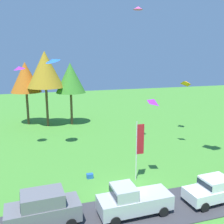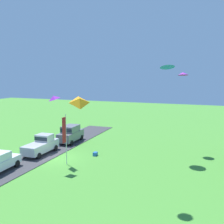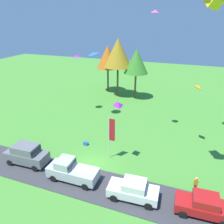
% 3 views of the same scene
% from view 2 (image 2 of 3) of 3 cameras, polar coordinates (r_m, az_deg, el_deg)
% --- Properties ---
extents(ground_plane, '(120.00, 120.00, 0.00)m').
position_cam_2_polar(ground_plane, '(30.09, -11.80, -9.81)').
color(ground_plane, '#478E33').
extents(pavement_strip, '(36.00, 4.40, 0.06)m').
position_cam_2_polar(pavement_strip, '(31.46, -15.73, -9.09)').
color(pavement_strip, '#38383D').
rests_on(pavement_strip, ground).
extents(car_suv_by_flagpole, '(4.68, 2.20, 2.28)m').
position_cam_2_polar(car_suv_by_flagpole, '(36.20, -9.02, -4.55)').
color(car_suv_by_flagpole, slate).
rests_on(car_suv_by_flagpole, ground).
extents(car_pickup_far_end, '(5.03, 2.11, 2.14)m').
position_cam_2_polar(car_pickup_far_end, '(31.83, -15.06, -6.85)').
color(car_pickup_far_end, '#B7B7BC').
rests_on(car_pickup_far_end, ground).
extents(flag_banner, '(0.71, 0.08, 5.25)m').
position_cam_2_polar(flag_banner, '(26.85, -10.24, -4.60)').
color(flag_banner, silver).
rests_on(flag_banner, ground).
extents(cooler_box, '(0.56, 0.40, 0.40)m').
position_cam_2_polar(cooler_box, '(30.36, -3.67, -9.09)').
color(cooler_box, blue).
rests_on(cooler_box, ground).
extents(kite_delta_over_trees, '(1.56, 1.53, 0.52)m').
position_cam_2_polar(kite_delta_over_trees, '(32.07, 15.19, 8.05)').
color(kite_delta_over_trees, purple).
extents(kite_diamond_near_flag, '(1.18, 1.22, 0.61)m').
position_cam_2_polar(kite_diamond_near_flag, '(25.77, -12.66, 3.05)').
color(kite_diamond_near_flag, purple).
extents(kite_diamond_low_drifter, '(1.31, 1.30, 0.77)m').
position_cam_2_polar(kite_diamond_low_drifter, '(16.11, -7.08, 2.36)').
color(kite_diamond_low_drifter, orange).
extents(kite_delta_trailing_tail, '(2.11, 2.11, 0.71)m').
position_cam_2_polar(kite_delta_trailing_tail, '(28.85, 11.95, 9.76)').
color(kite_delta_trailing_tail, blue).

